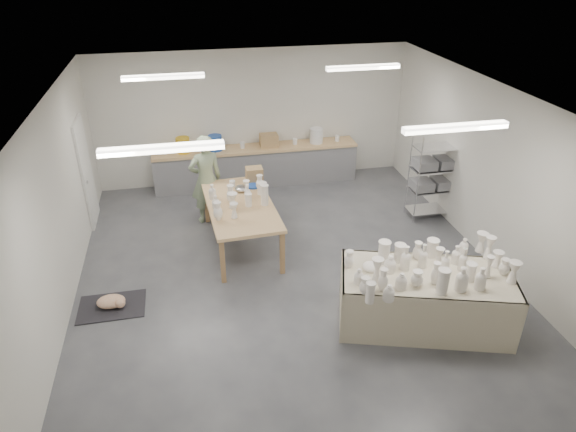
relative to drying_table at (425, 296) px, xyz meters
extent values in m
plane|color=#424449|center=(-1.64, 1.69, -0.47)|extent=(8.00, 8.00, 0.00)
cube|color=white|center=(-1.64, 1.69, 2.52)|extent=(7.00, 8.00, 0.02)
cube|color=silver|center=(-1.64, 5.69, 1.03)|extent=(7.00, 0.02, 3.00)
cube|color=silver|center=(-1.64, -2.31, 1.03)|extent=(7.00, 0.02, 3.00)
cube|color=silver|center=(-5.14, 1.69, 1.03)|extent=(0.02, 8.00, 3.00)
cube|color=silver|center=(1.86, 1.69, 1.03)|extent=(0.02, 8.00, 3.00)
cube|color=white|center=(-5.11, 4.29, 0.58)|extent=(0.05, 0.90, 2.10)
cube|color=white|center=(-3.44, 0.19, 2.47)|extent=(1.40, 0.12, 0.08)
cube|color=white|center=(0.16, 0.19, 2.47)|extent=(1.40, 0.12, 0.08)
cube|color=white|center=(-3.44, 3.69, 2.47)|extent=(1.40, 0.12, 0.08)
cube|color=white|center=(0.16, 3.69, 2.47)|extent=(1.40, 0.12, 0.08)
cube|color=tan|center=(-1.64, 5.37, 0.40)|extent=(4.60, 0.60, 0.06)
cube|color=slate|center=(-1.64, 5.37, -0.05)|extent=(4.60, 0.55, 0.84)
cylinder|color=gold|center=(-3.24, 5.37, 0.60)|extent=(0.30, 0.30, 0.34)
cylinder|color=#1F4AAB|center=(-2.54, 5.37, 0.60)|extent=(0.30, 0.30, 0.34)
cylinder|color=white|center=(-0.24, 5.37, 0.60)|extent=(0.30, 0.30, 0.34)
cube|color=#9F7D4D|center=(-1.34, 5.37, 0.57)|extent=(0.40, 0.30, 0.28)
cylinder|color=white|center=(-3.64, 5.37, 0.50)|extent=(0.10, 0.10, 0.14)
cylinder|color=white|center=(-1.94, 5.37, 0.50)|extent=(0.10, 0.10, 0.14)
cylinder|color=white|center=(-0.74, 5.37, 0.50)|extent=(0.10, 0.10, 0.14)
cylinder|color=white|center=(0.26, 5.37, 0.50)|extent=(0.10, 0.10, 0.14)
cylinder|color=silver|center=(1.14, 2.87, 0.43)|extent=(0.02, 0.02, 1.80)
cylinder|color=silver|center=(1.98, 2.87, 0.43)|extent=(0.02, 0.02, 1.80)
cylinder|color=silver|center=(1.14, 3.31, 0.43)|extent=(0.02, 0.02, 1.80)
cylinder|color=silver|center=(1.98, 3.31, 0.43)|extent=(0.02, 0.02, 1.80)
cube|color=silver|center=(1.56, 3.09, -0.32)|extent=(0.88, 0.48, 0.02)
cube|color=silver|center=(1.56, 3.09, 0.13)|extent=(0.88, 0.48, 0.02)
cube|color=silver|center=(1.56, 3.09, 0.58)|extent=(0.88, 0.48, 0.02)
cube|color=silver|center=(1.56, 3.09, 1.03)|extent=(0.88, 0.48, 0.02)
cube|color=slate|center=(1.34, 3.09, 0.25)|extent=(0.38, 0.42, 0.18)
cube|color=slate|center=(1.78, 3.09, 0.25)|extent=(0.38, 0.42, 0.18)
cube|color=slate|center=(1.34, 3.09, 0.70)|extent=(0.38, 0.42, 0.18)
cube|color=slate|center=(1.78, 3.09, 0.70)|extent=(0.38, 0.42, 0.18)
cube|color=olive|center=(0.00, 0.00, -0.10)|extent=(2.35, 1.57, 0.75)
cube|color=beige|center=(0.00, 0.00, 0.36)|extent=(2.65, 1.81, 0.03)
cube|color=beige|center=(0.00, -0.55, -0.05)|extent=(2.32, 0.74, 0.85)
cube|color=beige|center=(0.00, 0.55, -0.05)|extent=(2.32, 0.74, 0.85)
cube|color=tan|center=(-2.33, 2.73, 0.36)|extent=(1.27, 2.35, 0.06)
cube|color=olive|center=(-2.83, 1.65, -0.07)|extent=(0.08, 0.08, 0.80)
cube|color=olive|center=(-1.83, 1.65, -0.07)|extent=(0.08, 0.08, 0.80)
cube|color=olive|center=(-2.83, 3.80, -0.07)|extent=(0.08, 0.08, 0.80)
cube|color=olive|center=(-1.83, 3.80, -0.07)|extent=(0.08, 0.08, 0.80)
ellipsoid|color=silver|center=(-2.23, 3.25, 0.44)|extent=(0.26, 0.26, 0.12)
cylinder|color=#1F4AAB|center=(-2.00, 3.39, 0.40)|extent=(0.26, 0.26, 0.03)
cylinder|color=white|center=(-2.38, 3.48, 0.45)|extent=(0.11, 0.11, 0.12)
cube|color=#9F7D4D|center=(-1.93, 3.64, 0.53)|extent=(0.32, 0.26, 0.28)
cube|color=black|center=(-4.54, 1.31, -0.46)|extent=(1.00, 0.70, 0.02)
ellipsoid|color=white|center=(-4.54, 1.31, -0.36)|extent=(0.51, 0.45, 0.18)
sphere|color=white|center=(-4.39, 1.21, -0.35)|extent=(0.16, 0.16, 0.16)
imported|color=#92A782|center=(-2.86, 3.83, 0.43)|extent=(0.74, 0.58, 1.80)
cylinder|color=#B12519|center=(-2.86, 4.10, -0.20)|extent=(0.37, 0.37, 0.04)
cylinder|color=silver|center=(-2.73, 4.12, -0.34)|extent=(0.02, 0.02, 0.27)
cylinder|color=silver|center=(-2.94, 4.20, -0.34)|extent=(0.02, 0.02, 0.27)
cylinder|color=silver|center=(-2.90, 3.98, -0.34)|extent=(0.02, 0.02, 0.27)
camera|label=1|loc=(-3.16, -5.43, 4.54)|focal=32.00mm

